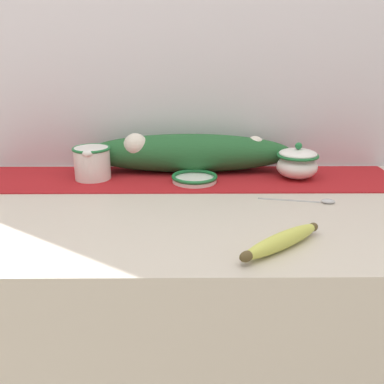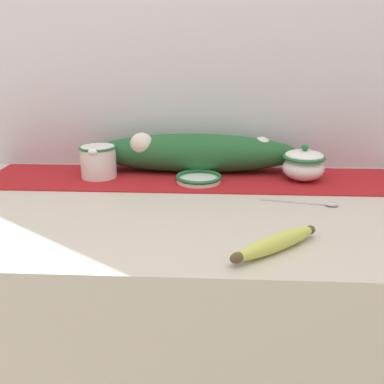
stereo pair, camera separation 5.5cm
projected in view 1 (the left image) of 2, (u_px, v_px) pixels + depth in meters
The scene contains 9 objects.
countertop at pixel (189, 360), 1.18m from camera, with size 1.30×0.69×0.92m, color beige.
back_wall at pixel (188, 76), 1.29m from camera, with size 2.10×0.04×2.40m, color silver.
table_runner at pixel (188, 179), 1.23m from camera, with size 1.20×0.26×0.00m, color #A8191E.
cream_pitcher at pixel (92, 162), 1.21m from camera, with size 0.11×0.12×0.10m.
sugar_bowl at pixel (297, 163), 1.22m from camera, with size 0.12×0.12×0.10m.
small_dish at pixel (194, 178), 1.20m from camera, with size 0.13×0.13×0.02m.
banana at pixel (281, 241), 0.80m from camera, with size 0.19×0.16×0.03m.
spoon at pixel (320, 201), 1.05m from camera, with size 0.19×0.05×0.01m.
poinsettia_garland at pixel (188, 152), 1.28m from camera, with size 0.62×0.13×0.12m.
Camera 1 is at (0.00, -0.97, 1.28)m, focal length 40.00 mm.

